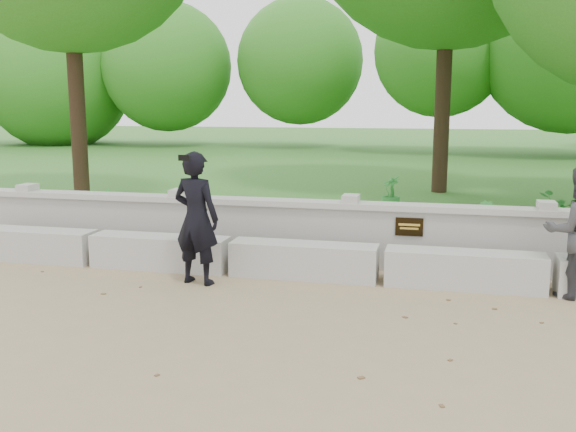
# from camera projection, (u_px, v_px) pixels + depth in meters

# --- Properties ---
(ground) EXTENTS (80.00, 80.00, 0.00)m
(ground) POSITION_uv_depth(u_px,v_px,m) (363.00, 334.00, 6.26)
(ground) COLOR #8F7957
(ground) RESTS_ON ground
(lawn) EXTENTS (40.00, 22.00, 0.25)m
(lawn) POSITION_uv_depth(u_px,v_px,m) (418.00, 173.00, 19.64)
(lawn) COLOR #2F5C1C
(lawn) RESTS_ON ground
(concrete_bench) EXTENTS (11.90, 0.45, 0.45)m
(concrete_bench) POSITION_uv_depth(u_px,v_px,m) (382.00, 265.00, 8.04)
(concrete_bench) COLOR #A6A49D
(concrete_bench) RESTS_ON ground
(parapet_wall) EXTENTS (12.50, 0.35, 0.90)m
(parapet_wall) POSITION_uv_depth(u_px,v_px,m) (387.00, 235.00, 8.67)
(parapet_wall) COLOR #9C9A93
(parapet_wall) RESTS_ON ground
(man_main) EXTENTS (0.67, 0.61, 1.66)m
(man_main) POSITION_uv_depth(u_px,v_px,m) (196.00, 218.00, 7.90)
(man_main) COLOR black
(man_main) RESTS_ON ground
(shrub_a) EXTENTS (0.37, 0.31, 0.61)m
(shrub_a) POSITION_uv_depth(u_px,v_px,m) (107.00, 208.00, 10.37)
(shrub_a) COLOR #2A7D2F
(shrub_a) RESTS_ON lawn
(shrub_b) EXTENTS (0.37, 0.41, 0.62)m
(shrub_b) POSITION_uv_depth(u_px,v_px,m) (483.00, 223.00, 9.03)
(shrub_b) COLOR #2A7D2F
(shrub_b) RESTS_ON lawn
(shrub_c) EXTENTS (0.79, 0.79, 0.67)m
(shrub_c) POSITION_uv_depth(u_px,v_px,m) (560.00, 214.00, 9.59)
(shrub_c) COLOR #2A7D2F
(shrub_c) RESTS_ON lawn
(shrub_d) EXTENTS (0.48, 0.48, 0.64)m
(shrub_d) POSITION_uv_depth(u_px,v_px,m) (391.00, 193.00, 11.96)
(shrub_d) COLOR #2A7D2F
(shrub_d) RESTS_ON lawn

